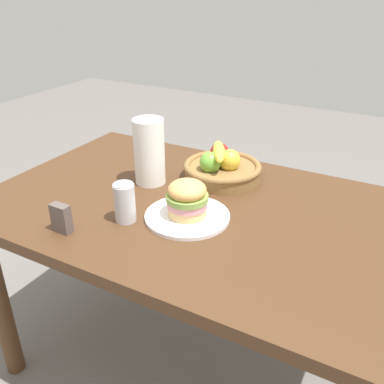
% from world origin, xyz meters
% --- Properties ---
extents(ground_plane, '(8.00, 8.00, 0.00)m').
position_xyz_m(ground_plane, '(0.00, 0.00, 0.00)').
color(ground_plane, slate).
extents(dining_table, '(1.40, 0.90, 0.75)m').
position_xyz_m(dining_table, '(0.00, 0.00, 0.65)').
color(dining_table, '#4C301C').
rests_on(dining_table, ground_plane).
extents(plate, '(0.27, 0.27, 0.01)m').
position_xyz_m(plate, '(0.03, -0.09, 0.76)').
color(plate, white).
rests_on(plate, dining_table).
extents(sandwich, '(0.13, 0.13, 0.12)m').
position_xyz_m(sandwich, '(0.03, -0.09, 0.82)').
color(sandwich, '#E5BC75').
rests_on(sandwich, plate).
extents(soda_can, '(0.07, 0.07, 0.13)m').
position_xyz_m(soda_can, '(-0.13, -0.19, 0.81)').
color(soda_can, silver).
rests_on(soda_can, dining_table).
extents(fruit_basket, '(0.29, 0.29, 0.14)m').
position_xyz_m(fruit_basket, '(0.00, 0.23, 0.80)').
color(fruit_basket, olive).
rests_on(fruit_basket, dining_table).
extents(paper_towel_roll, '(0.11, 0.11, 0.24)m').
position_xyz_m(paper_towel_roll, '(-0.22, 0.07, 0.87)').
color(paper_towel_roll, white).
rests_on(paper_towel_roll, dining_table).
extents(napkin_holder, '(0.06, 0.03, 0.09)m').
position_xyz_m(napkin_holder, '(-0.26, -0.34, 0.80)').
color(napkin_holder, '#594C47').
rests_on(napkin_holder, dining_table).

